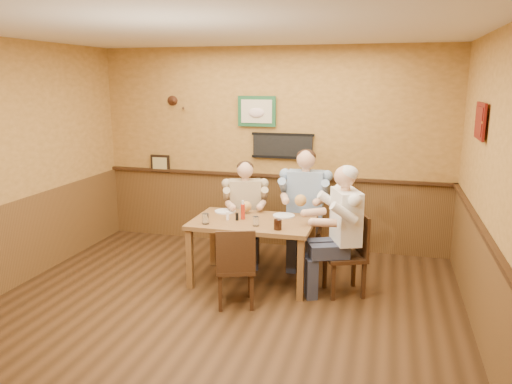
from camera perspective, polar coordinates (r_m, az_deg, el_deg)
room at (r=4.75m, az=-3.21°, el=4.71°), size 5.02×5.03×2.81m
dining_table at (r=5.84m, az=-0.35°, el=-4.10°), size 1.40×0.90×0.75m
chair_back_left at (r=6.59m, az=-1.23°, el=-4.31°), size 0.49×0.49×0.84m
chair_back_right at (r=6.54m, az=5.60°, el=-4.04°), size 0.45×0.45×0.94m
chair_right_end at (r=5.65m, az=10.08°, el=-7.03°), size 0.55×0.55×0.91m
chair_near_side at (r=5.31m, az=-2.38°, el=-8.40°), size 0.51×0.51×0.87m
diner_tan_shirt at (r=6.54m, az=-1.23°, el=-2.80°), size 0.70×0.70×1.20m
diner_blue_polo at (r=6.49m, az=5.63°, el=-2.34°), size 0.64×0.64×1.34m
diner_white_elder at (r=5.59m, az=10.16°, el=-5.14°), size 0.79×0.79×1.31m
water_glass_left at (r=5.68m, az=-5.79°, el=-3.06°), size 0.08×0.08×0.12m
water_glass_mid at (r=5.57m, az=-0.02°, el=-3.36°), size 0.09×0.09×0.11m
cola_tumbler at (r=5.44m, az=2.50°, el=-3.73°), size 0.10×0.10×0.11m
hot_sauce_bottle at (r=5.83m, az=-1.51°, el=-2.16°), size 0.06×0.06×0.20m
salt_shaker at (r=5.82m, az=-3.26°, el=-2.74°), size 0.04×0.04×0.09m
pepper_shaker at (r=5.80m, az=-2.18°, el=-2.82°), size 0.04×0.04×0.09m
plate_far_left at (r=6.18m, az=-3.53°, el=-2.21°), size 0.27×0.27×0.02m
plate_far_right at (r=5.98m, az=3.19°, el=-2.70°), size 0.30×0.30×0.02m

